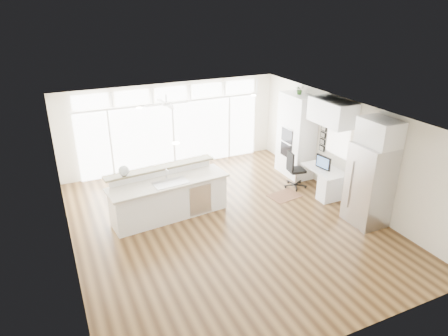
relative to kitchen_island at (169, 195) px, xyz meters
name	(u,v)px	position (x,y,z in m)	size (l,w,h in m)	color
floor	(226,224)	(1.11, -0.91, -0.60)	(7.00, 8.00, 0.02)	#3F2813
ceiling	(226,116)	(1.11, -0.91, 2.11)	(7.00, 8.00, 0.02)	white
wall_back	(172,126)	(1.11, 3.09, 0.76)	(7.00, 0.04, 2.70)	silver
wall_front	(341,273)	(1.11, -4.91, 0.76)	(7.00, 0.04, 2.70)	silver
wall_left	(65,203)	(-2.39, -0.91, 0.76)	(0.04, 8.00, 2.70)	silver
wall_right	(346,150)	(4.61, -0.91, 0.76)	(0.04, 8.00, 2.70)	silver
glass_wall	(173,135)	(1.11, 3.03, 0.46)	(5.80, 0.06, 2.08)	white
transom_row	(171,94)	(1.11, 3.03, 1.79)	(5.90, 0.06, 0.40)	white
desk_window	(338,140)	(4.57, -0.61, 0.96)	(0.04, 0.85, 0.85)	white
ceiling_fan	(166,100)	(0.61, 1.89, 1.89)	(1.16, 1.16, 0.32)	white
recessed_lights	(222,115)	(1.11, -0.71, 2.09)	(3.40, 3.00, 0.02)	white
oven_cabinet	(296,136)	(4.28, 0.89, 0.66)	(0.64, 1.20, 2.50)	white
desk_nook	(324,181)	(4.24, -0.61, -0.21)	(0.72, 1.30, 0.76)	white
upper_cabinets	(332,112)	(4.28, -0.61, 1.76)	(0.64, 1.30, 0.64)	white
refrigerator	(369,185)	(4.22, -2.26, 0.41)	(0.76, 0.90, 2.00)	silver
fridge_cabinet	(380,132)	(4.28, -2.26, 1.71)	(0.64, 0.90, 0.60)	white
framed_photos	(323,138)	(4.57, 0.01, 0.81)	(0.06, 0.22, 0.80)	black
kitchen_island	(169,195)	(0.00, 0.00, 0.00)	(2.98, 1.12, 1.18)	white
rug	(284,196)	(3.20, -0.28, -0.59)	(0.84, 0.61, 0.01)	#381E12
office_chair	(296,170)	(3.80, 0.08, -0.05)	(0.57, 0.52, 1.09)	black
fishbowl	(124,171)	(-0.99, 0.30, 0.72)	(0.26, 0.26, 0.26)	silver
monitor	(323,162)	(4.16, -0.61, 0.37)	(0.08, 0.49, 0.41)	black
keyboard	(318,170)	(3.99, -0.61, 0.18)	(0.12, 0.33, 0.02)	silver
potted_plant	(300,91)	(4.28, 0.89, 2.01)	(0.24, 0.27, 0.21)	#35622A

